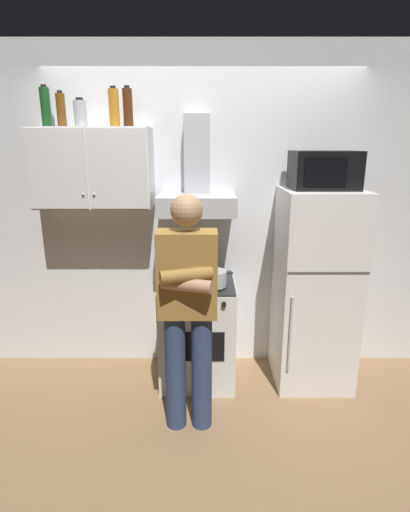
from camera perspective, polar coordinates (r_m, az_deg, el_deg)
The scene contains 14 objects.
ground_plane at distance 3.34m, azimuth 0.00°, elevation -19.32°, with size 7.00×7.00×0.00m, color olive.
back_wall_tiled at distance 3.38m, azimuth 0.05°, elevation 6.06°, with size 4.80×0.10×2.70m, color white.
upper_cabinet at distance 3.23m, azimuth -15.60°, elevation 12.18°, with size 0.90×0.37×0.60m.
stove_oven at distance 3.33m, azimuth -0.85°, elevation -10.74°, with size 0.60×0.62×0.87m.
range_hood at distance 3.12m, azimuth -0.90°, elevation 9.83°, with size 0.60×0.44×0.75m.
refrigerator at distance 3.31m, azimuth 15.86°, elevation -4.67°, with size 0.60×0.62×1.60m.
microwave at distance 3.13m, azimuth 17.09°, elevation 11.79°, with size 0.48×0.37×0.28m.
person_standing at distance 2.59m, azimuth -2.27°, elevation -7.49°, with size 0.38×0.33×1.64m.
cooking_pot at distance 3.03m, azimuth 1.53°, elevation -3.25°, with size 0.30×0.20×0.12m.
bottle_liquor_amber at distance 3.17m, azimuth -12.76°, elevation 20.20°, with size 0.08×0.08×0.28m.
bottle_beer_brown at distance 3.30m, azimuth -19.83°, elevation 19.26°, with size 0.07×0.07×0.26m.
bottle_wine_green at distance 3.37m, azimuth -21.79°, elevation 19.36°, with size 0.07×0.07×0.30m.
bottle_canister_steel at distance 3.23m, azimuth -17.31°, elevation 19.10°, with size 0.09×0.09×0.20m.
bottle_rum_dark at distance 3.21m, azimuth -10.83°, elevation 20.34°, with size 0.07×0.07×0.29m.
Camera 1 is at (0.01, -2.73, 1.93)m, focal length 27.64 mm.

